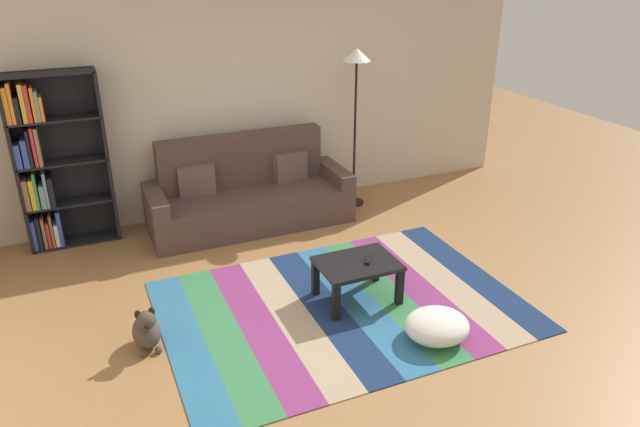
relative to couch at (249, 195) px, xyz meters
The scene contains 10 objects.
ground_plane 2.07m from the couch, 81.84° to the right, with size 14.00×14.00×0.00m, color #9E7042.
back_wall 1.18m from the couch, 61.16° to the left, with size 6.80×0.10×2.70m, color beige.
rug 2.06m from the couch, 83.72° to the right, with size 3.10×2.19×0.01m.
couch is the anchor object (origin of this frame).
bookshelf 2.08m from the couch, behind, with size 0.90×0.28×1.83m.
coffee_table 2.00m from the couch, 78.67° to the right, with size 0.70×0.52×0.38m.
pouf 2.85m from the couch, 75.39° to the right, with size 0.54×0.49×0.23m, color white.
dog 2.42m from the couch, 126.89° to the right, with size 0.22×0.35×0.40m.
standing_lamp 1.83m from the couch, ahead, with size 0.32×0.32×1.88m.
tv_remote 2.04m from the couch, 76.17° to the right, with size 0.04×0.15×0.02m, color black.
Camera 1 is at (-2.04, -4.03, 2.93)m, focal length 33.43 mm.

